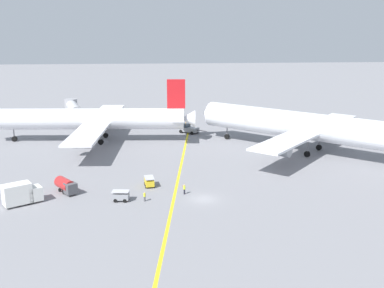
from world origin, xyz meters
The scene contains 12 objects.
ground_plane centered at (0.00, 0.00, 0.00)m, with size 600.00×600.00×0.00m, color gray.
taxiway_stripe centered at (-3.64, 10.00, 0.00)m, with size 0.50×120.00×0.01m, color yellow.
airliner_at_gate_left centered at (-23.14, 41.18, 5.50)m, with size 51.98×48.41×15.21m.
airliner_being_pushed centered at (25.15, 27.39, 5.93)m, with size 44.15×40.59×17.83m.
pushback_tug centered at (1.34, 48.20, 1.15)m, with size 7.23×6.22×2.75m.
gse_baggage_cart_trailing centered at (-8.85, 6.84, 0.86)m, with size 1.91×2.91×1.71m.
gse_fuel_bowser_stubby centered at (-22.77, 4.89, 1.33)m, with size 4.44×5.05×2.40m.
gse_baggage_cart_near_cluster centered at (-13.39, 0.33, 0.86)m, with size 2.90×1.89×1.71m.
gse_catering_truck_tall centered at (-28.82, 0.31, 1.76)m, with size 6.23×5.10×3.50m.
ground_crew_ramp_agent_by_cones centered at (-9.56, -0.15, 0.82)m, with size 0.36×0.50×1.59m.
ground_crew_marshaller_foreground centered at (-2.98, 2.47, 0.92)m, with size 0.46×0.37×1.76m.
jet_bridge centered at (-31.86, 67.00, 4.19)m, with size 7.38×16.25×5.97m.
Camera 1 is at (-7.83, -68.20, 26.85)m, focal length 42.00 mm.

